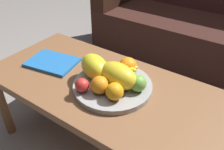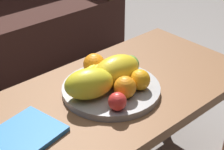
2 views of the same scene
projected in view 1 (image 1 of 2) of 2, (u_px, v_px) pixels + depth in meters
ground_plane at (107, 148)px, 1.34m from camera, size 8.00×8.00×0.00m
coffee_table at (106, 94)px, 1.11m from camera, size 1.20×0.55×0.45m
couch at (199, 28)px, 1.97m from camera, size 1.70×0.70×0.90m
fruit_bowl at (112, 86)px, 1.05m from camera, size 0.36×0.36×0.03m
melon_large_front at (117, 75)px, 1.00m from camera, size 0.19×0.13×0.11m
melon_smaller_beside at (95, 66)px, 1.07m from camera, size 0.20×0.17×0.11m
orange_front at (128, 66)px, 1.09m from camera, size 0.08×0.08×0.08m
orange_left at (115, 91)px, 0.94m from camera, size 0.07×0.07×0.07m
orange_right at (100, 85)px, 0.97m from camera, size 0.08×0.08×0.08m
apple_front at (138, 83)px, 0.99m from camera, size 0.07×0.07×0.07m
apple_right at (82, 85)px, 0.99m from camera, size 0.06×0.06×0.06m
banana_bunch at (121, 70)px, 1.09m from camera, size 0.17×0.15×0.06m
magazine at (52, 62)px, 1.23m from camera, size 0.28×0.22×0.02m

